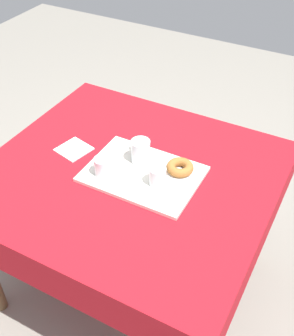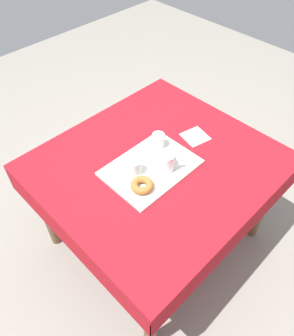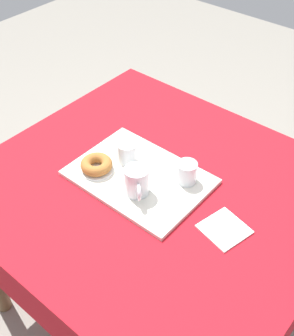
{
  "view_description": "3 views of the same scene",
  "coord_description": "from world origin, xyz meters",
  "px_view_note": "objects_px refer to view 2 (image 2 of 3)",
  "views": [
    {
      "loc": [
        -0.7,
        1.14,
        1.88
      ],
      "look_at": [
        -0.08,
        -0.02,
        0.77
      ],
      "focal_mm": 46.01,
      "sensor_mm": 36.0,
      "label": 1
    },
    {
      "loc": [
        -0.87,
        -0.8,
        1.94
      ],
      "look_at": [
        -0.08,
        -0.01,
        0.75
      ],
      "focal_mm": 35.05,
      "sensor_mm": 36.0,
      "label": 2
    },
    {
      "loc": [
        0.66,
        -0.83,
        1.76
      ],
      "look_at": [
        -0.05,
        0.01,
        0.77
      ],
      "focal_mm": 46.91,
      "sensor_mm": 36.0,
      "label": 3
    }
  ],
  "objects_px": {
    "serving_tray": "(151,168)",
    "tea_mug_left": "(167,162)",
    "water_glass_far": "(158,141)",
    "water_glass_near": "(135,167)",
    "sugar_donut_left": "(142,185)",
    "donut_plate_left": "(142,188)",
    "paper_napkin": "(195,137)",
    "dining_table": "(157,173)"
  },
  "relations": [
    {
      "from": "serving_tray",
      "to": "donut_plate_left",
      "type": "distance_m",
      "value": 0.15
    },
    {
      "from": "serving_tray",
      "to": "sugar_donut_left",
      "type": "height_order",
      "value": "sugar_donut_left"
    },
    {
      "from": "tea_mug_left",
      "to": "donut_plate_left",
      "type": "relative_size",
      "value": 0.9
    },
    {
      "from": "sugar_donut_left",
      "to": "tea_mug_left",
      "type": "bearing_deg",
      "value": 2.34
    },
    {
      "from": "dining_table",
      "to": "donut_plate_left",
      "type": "relative_size",
      "value": 10.06
    },
    {
      "from": "paper_napkin",
      "to": "dining_table",
      "type": "bearing_deg",
      "value": 176.86
    },
    {
      "from": "serving_tray",
      "to": "tea_mug_left",
      "type": "distance_m",
      "value": 0.1
    },
    {
      "from": "tea_mug_left",
      "to": "sugar_donut_left",
      "type": "height_order",
      "value": "tea_mug_left"
    },
    {
      "from": "donut_plate_left",
      "to": "sugar_donut_left",
      "type": "bearing_deg",
      "value": 0.0
    },
    {
      "from": "paper_napkin",
      "to": "water_glass_near",
      "type": "bearing_deg",
      "value": 175.21
    },
    {
      "from": "water_glass_far",
      "to": "serving_tray",
      "type": "bearing_deg",
      "value": -149.43
    },
    {
      "from": "dining_table",
      "to": "water_glass_far",
      "type": "height_order",
      "value": "water_glass_far"
    },
    {
      "from": "donut_plate_left",
      "to": "water_glass_near",
      "type": "bearing_deg",
      "value": 64.54
    },
    {
      "from": "tea_mug_left",
      "to": "water_glass_near",
      "type": "xyz_separation_m",
      "value": [
        -0.13,
        0.1,
        -0.01
      ]
    },
    {
      "from": "serving_tray",
      "to": "water_glass_far",
      "type": "relative_size",
      "value": 5.94
    },
    {
      "from": "tea_mug_left",
      "to": "sugar_donut_left",
      "type": "distance_m",
      "value": 0.18
    },
    {
      "from": "dining_table",
      "to": "paper_napkin",
      "type": "relative_size",
      "value": 9.13
    },
    {
      "from": "water_glass_far",
      "to": "water_glass_near",
      "type": "bearing_deg",
      "value": -166.91
    },
    {
      "from": "paper_napkin",
      "to": "sugar_donut_left",
      "type": "bearing_deg",
      "value": -171.97
    },
    {
      "from": "serving_tray",
      "to": "donut_plate_left",
      "type": "height_order",
      "value": "donut_plate_left"
    },
    {
      "from": "paper_napkin",
      "to": "donut_plate_left",
      "type": "bearing_deg",
      "value": -171.97
    },
    {
      "from": "water_glass_near",
      "to": "sugar_donut_left",
      "type": "relative_size",
      "value": 0.7
    },
    {
      "from": "serving_tray",
      "to": "water_glass_far",
      "type": "distance_m",
      "value": 0.17
    },
    {
      "from": "water_glass_near",
      "to": "water_glass_far",
      "type": "xyz_separation_m",
      "value": [
        0.22,
        0.05,
        -0.0
      ]
    },
    {
      "from": "water_glass_far",
      "to": "donut_plate_left",
      "type": "xyz_separation_m",
      "value": [
        -0.27,
        -0.15,
        -0.03
      ]
    },
    {
      "from": "tea_mug_left",
      "to": "water_glass_far",
      "type": "distance_m",
      "value": 0.17
    },
    {
      "from": "serving_tray",
      "to": "paper_napkin",
      "type": "relative_size",
      "value": 3.57
    },
    {
      "from": "water_glass_far",
      "to": "sugar_donut_left",
      "type": "bearing_deg",
      "value": -150.14
    },
    {
      "from": "water_glass_near",
      "to": "water_glass_far",
      "type": "height_order",
      "value": "same"
    },
    {
      "from": "water_glass_far",
      "to": "sugar_donut_left",
      "type": "relative_size",
      "value": 0.7
    },
    {
      "from": "water_glass_near",
      "to": "sugar_donut_left",
      "type": "distance_m",
      "value": 0.11
    },
    {
      "from": "tea_mug_left",
      "to": "water_glass_near",
      "type": "height_order",
      "value": "tea_mug_left"
    },
    {
      "from": "donut_plate_left",
      "to": "water_glass_far",
      "type": "bearing_deg",
      "value": 29.86
    },
    {
      "from": "tea_mug_left",
      "to": "donut_plate_left",
      "type": "xyz_separation_m",
      "value": [
        -0.18,
        -0.01,
        -0.04
      ]
    },
    {
      "from": "dining_table",
      "to": "serving_tray",
      "type": "distance_m",
      "value": 0.11
    },
    {
      "from": "dining_table",
      "to": "tea_mug_left",
      "type": "height_order",
      "value": "tea_mug_left"
    },
    {
      "from": "sugar_donut_left",
      "to": "paper_napkin",
      "type": "bearing_deg",
      "value": 8.03
    },
    {
      "from": "serving_tray",
      "to": "water_glass_far",
      "type": "bearing_deg",
      "value": 30.57
    },
    {
      "from": "tea_mug_left",
      "to": "water_glass_far",
      "type": "height_order",
      "value": "tea_mug_left"
    },
    {
      "from": "donut_plate_left",
      "to": "tea_mug_left",
      "type": "bearing_deg",
      "value": 2.34
    },
    {
      "from": "water_glass_far",
      "to": "paper_napkin",
      "type": "height_order",
      "value": "water_glass_far"
    },
    {
      "from": "water_glass_near",
      "to": "paper_napkin",
      "type": "xyz_separation_m",
      "value": [
        0.43,
        -0.04,
        -0.05
      ]
    }
  ]
}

